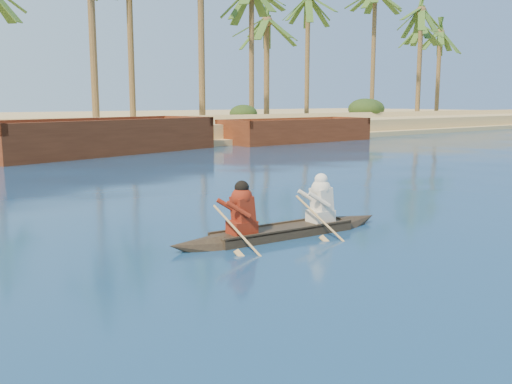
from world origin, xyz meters
TOP-DOWN VIEW (x-y plane):
  - ground at (0.00, 0.00)m, footprint 160.00×160.00m
  - palm_grove at (0.00, 35.00)m, footprint 110.00×14.00m
  - shrub_cluster at (0.00, 31.50)m, footprint 100.00×6.00m
  - canoe at (-4.54, 1.19)m, footprint 5.37×1.13m
  - barge_mid at (0.22, 22.00)m, footprint 13.87×7.14m
  - barge_right at (14.74, 22.14)m, footprint 11.36×3.90m

SIDE VIEW (x-z plane):
  - ground at x=0.00m, z-range 0.00..0.00m
  - canoe at x=-4.54m, z-range -0.45..1.02m
  - barge_right at x=14.74m, z-range -0.28..1.60m
  - barge_mid at x=0.22m, z-range -0.33..1.87m
  - shrub_cluster at x=0.00m, z-range 0.00..2.40m
  - palm_grove at x=0.00m, z-range 0.00..16.00m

